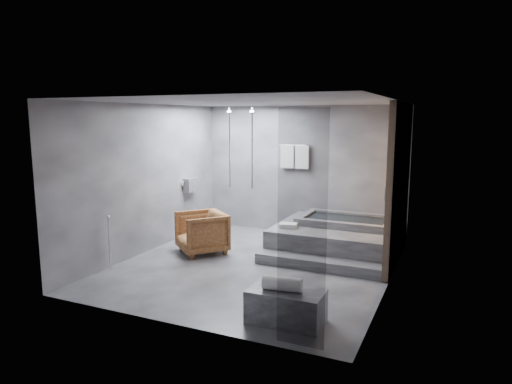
% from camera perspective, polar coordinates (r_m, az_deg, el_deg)
% --- Properties ---
extents(room, '(5.00, 5.04, 2.82)m').
position_cam_1_polar(room, '(7.75, 3.31, 3.24)').
color(room, '#333335').
rests_on(room, ground).
extents(tub_deck, '(2.20, 2.00, 0.50)m').
position_cam_1_polar(tub_deck, '(8.96, 9.94, -5.69)').
color(tub_deck, '#38383B').
rests_on(tub_deck, ground).
extents(tub_step, '(2.20, 0.36, 0.18)m').
position_cam_1_polar(tub_step, '(7.91, 7.76, -8.88)').
color(tub_step, '#38383B').
rests_on(tub_step, ground).
extents(concrete_bench, '(0.95, 0.53, 0.42)m').
position_cam_1_polar(concrete_bench, '(5.89, 3.77, -14.07)').
color(concrete_bench, '#39393B').
rests_on(concrete_bench, ground).
extents(driftwood_chair, '(1.19, 1.20, 0.78)m').
position_cam_1_polar(driftwood_chair, '(8.74, -6.81, -5.04)').
color(driftwood_chair, '#482612').
rests_on(driftwood_chair, ground).
extents(rolled_towel, '(0.51, 0.24, 0.18)m').
position_cam_1_polar(rolled_towel, '(5.77, 3.29, -11.39)').
color(rolled_towel, white).
rests_on(rolled_towel, concrete_bench).
extents(deck_towel, '(0.36, 0.29, 0.08)m').
position_cam_1_polar(deck_towel, '(8.59, 4.07, -4.21)').
color(deck_towel, silver).
rests_on(deck_towel, tub_deck).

